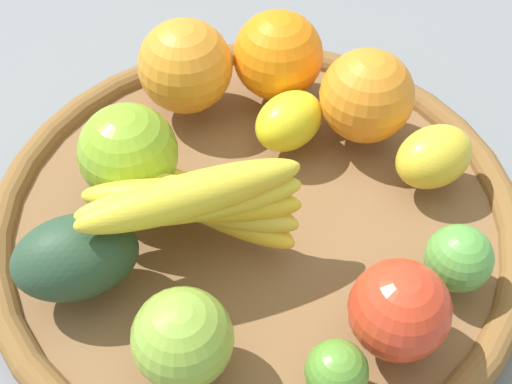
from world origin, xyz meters
TOP-DOWN VIEW (x-y plane):
  - ground_plane at (0.00, 0.00)m, footprint 2.40×2.40m
  - basket at (0.00, 0.00)m, footprint 0.44×0.44m
  - lime_1 at (-0.15, -0.06)m, footprint 0.05×0.05m
  - banana_bunch at (-0.03, 0.04)m, footprint 0.14×0.17m
  - orange_1 at (0.14, -0.01)m, footprint 0.10×0.10m
  - apple_2 at (-0.11, -0.11)m, footprint 0.07×0.07m
  - orange_2 at (0.10, -0.09)m, footprint 0.10×0.10m
  - avocado at (-0.08, 0.12)m, footprint 0.09×0.11m
  - apple_1 at (0.02, 0.10)m, footprint 0.09×0.09m
  - lemon_0 at (0.05, -0.14)m, footprint 0.08×0.08m
  - lime_0 at (-0.06, -0.15)m, footprint 0.05×0.05m
  - orange_0 at (0.12, 0.07)m, footprint 0.10×0.10m
  - apple_0 at (-0.14, 0.04)m, footprint 0.08×0.08m
  - lemon_1 at (0.08, -0.02)m, footprint 0.08×0.08m

SIDE VIEW (x-z plane):
  - ground_plane at x=0.00m, z-range 0.00..0.00m
  - basket at x=0.00m, z-range 0.00..0.04m
  - lime_1 at x=-0.15m, z-range 0.04..0.08m
  - lemon_1 at x=0.08m, z-range 0.04..0.08m
  - lime_0 at x=-0.06m, z-range 0.04..0.09m
  - lemon_0 at x=0.05m, z-range 0.04..0.09m
  - avocado at x=-0.08m, z-range 0.04..0.10m
  - apple_0 at x=-0.14m, z-range 0.04..0.10m
  - apple_2 at x=-0.11m, z-range 0.04..0.11m
  - apple_1 at x=0.02m, z-range 0.04..0.12m
  - orange_2 at x=0.10m, z-range 0.04..0.12m
  - orange_1 at x=0.14m, z-range 0.04..0.12m
  - orange_0 at x=0.12m, z-range 0.04..0.12m
  - banana_bunch at x=-0.03m, z-range 0.04..0.13m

